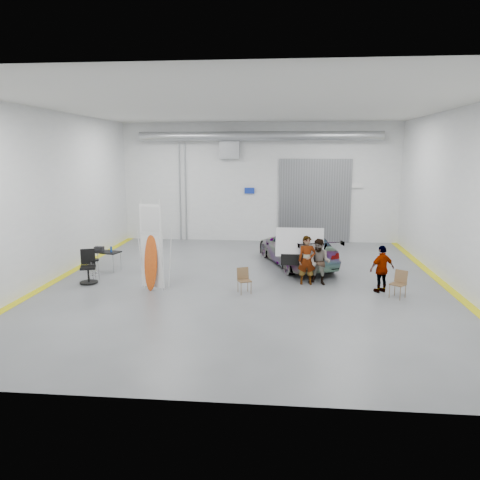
# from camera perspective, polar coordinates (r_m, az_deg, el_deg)

# --- Properties ---
(ground) EXTENTS (16.00, 16.00, 0.00)m
(ground) POSITION_cam_1_polar(r_m,az_deg,el_deg) (16.52, 0.83, -5.27)
(ground) COLOR #5B5E63
(ground) RESTS_ON ground
(room_shell) EXTENTS (14.02, 16.18, 6.01)m
(room_shell) POSITION_cam_1_polar(r_m,az_deg,el_deg) (18.09, 2.20, 9.22)
(room_shell) COLOR silver
(room_shell) RESTS_ON ground
(sedan_car) EXTENTS (3.58, 5.40, 1.45)m
(sedan_car) POSITION_cam_1_polar(r_m,az_deg,el_deg) (19.10, 6.96, -0.91)
(sedan_car) COLOR silver
(sedan_car) RESTS_ON ground
(person_a) EXTENTS (0.65, 0.46, 1.71)m
(person_a) POSITION_cam_1_polar(r_m,az_deg,el_deg) (16.35, 8.16, -2.46)
(person_a) COLOR #8D714D
(person_a) RESTS_ON ground
(person_b) EXTENTS (0.96, 0.86, 1.61)m
(person_b) POSITION_cam_1_polar(r_m,az_deg,el_deg) (16.38, 9.68, -2.64)
(person_b) COLOR slate
(person_b) RESTS_ON ground
(person_c) EXTENTS (0.98, 0.74, 1.57)m
(person_c) POSITION_cam_1_polar(r_m,az_deg,el_deg) (15.97, 16.92, -3.40)
(person_c) COLOR brown
(person_c) RESTS_ON ground
(surfboard_display) EXTENTS (0.82, 0.44, 3.05)m
(surfboard_display) POSITION_cam_1_polar(r_m,az_deg,el_deg) (15.63, -10.51, -1.71)
(surfboard_display) COLOR white
(surfboard_display) RESTS_ON ground
(folding_chair_near) EXTENTS (0.51, 0.55, 0.83)m
(folding_chair_near) POSITION_cam_1_polar(r_m,az_deg,el_deg) (15.30, 0.55, -5.57)
(folding_chair_near) COLOR brown
(folding_chair_near) RESTS_ON ground
(folding_chair_far) EXTENTS (0.58, 0.64, 0.88)m
(folding_chair_far) POSITION_cam_1_polar(r_m,az_deg,el_deg) (15.63, 18.65, -5.74)
(folding_chair_far) COLOR brown
(folding_chair_far) RESTS_ON ground
(shop_stool) EXTENTS (0.40, 0.40, 0.78)m
(shop_stool) POSITION_cam_1_polar(r_m,az_deg,el_deg) (17.54, -17.35, -3.51)
(shop_stool) COLOR black
(shop_stool) RESTS_ON ground
(work_table) EXTENTS (1.29, 0.88, 0.96)m
(work_table) POSITION_cam_1_polar(r_m,az_deg,el_deg) (18.90, -16.32, -1.34)
(work_table) COLOR gray
(work_table) RESTS_ON ground
(office_chair) EXTENTS (0.65, 0.68, 1.17)m
(office_chair) POSITION_cam_1_polar(r_m,az_deg,el_deg) (17.24, -17.93, -3.35)
(office_chair) COLOR black
(office_chair) RESTS_ON ground
(trunk_lid) EXTENTS (1.69, 1.03, 0.04)m
(trunk_lid) POSITION_cam_1_polar(r_m,az_deg,el_deg) (16.75, 7.22, 0.04)
(trunk_lid) COLOR silver
(trunk_lid) RESTS_ON sedan_car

